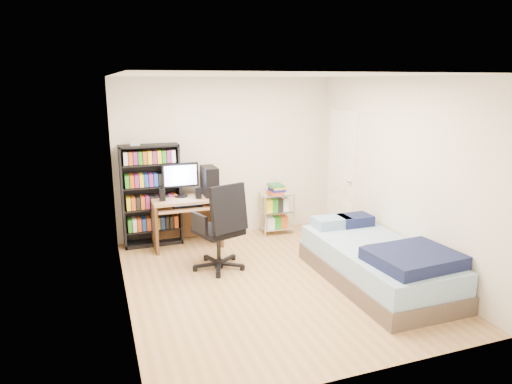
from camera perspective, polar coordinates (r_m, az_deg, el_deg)
name	(u,v)px	position (r m, az deg, el deg)	size (l,w,h in m)	color
room	(273,184)	(5.42, 2.14, 1.06)	(3.58, 4.08, 2.58)	tan
media_shelf	(151,194)	(6.99, -12.97, -0.29)	(0.86, 0.29, 1.60)	black
computer_desk	(192,201)	(6.92, -8.02, -1.14)	(1.00, 0.58, 1.26)	tan
office_chair	(221,242)	(6.05, -4.43, -6.26)	(0.89, 0.89, 1.18)	black
wire_cart	(277,201)	(7.41, 2.59, -1.16)	(0.53, 0.40, 0.82)	white
bed	(378,263)	(5.85, 14.98, -8.52)	(1.08, 2.16, 0.62)	brown
door	(342,174)	(7.41, 10.70, 2.29)	(0.12, 0.80, 2.00)	white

